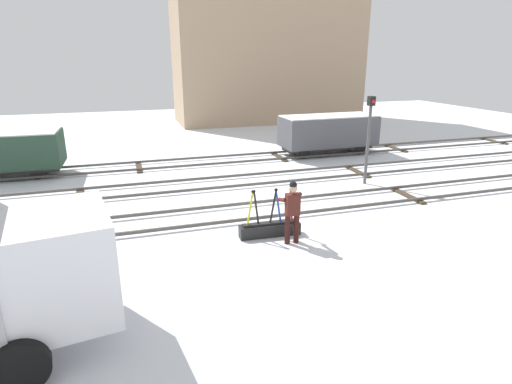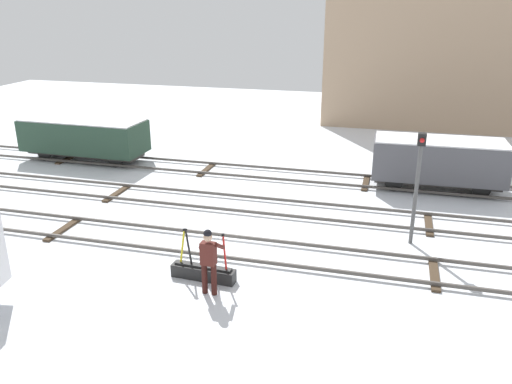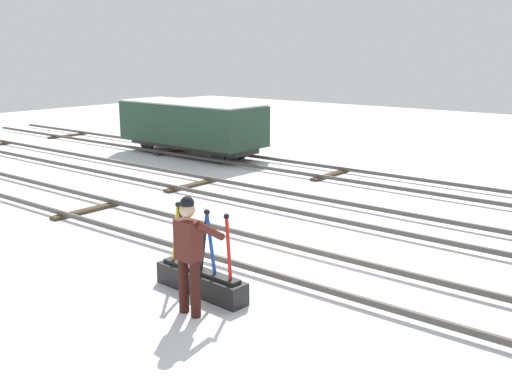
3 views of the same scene
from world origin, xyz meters
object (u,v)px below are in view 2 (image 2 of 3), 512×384
Objects in this scene: rail_worker at (209,257)px; freight_car_mid_siding at (84,136)px; switch_lever_frame at (203,271)px; signal_post at (418,177)px; freight_car_near_switch at (438,161)px.

freight_car_mid_siding reaches higher than rail_worker.
switch_lever_frame is at bearing -43.11° from freight_car_mid_siding.
signal_post reaches higher than switch_lever_frame.
rail_worker is 0.51× the size of signal_post.
freight_car_mid_siding is at bearing 137.97° from rail_worker.
switch_lever_frame is 1.09m from rail_worker.
freight_car_near_switch is (6.50, 9.18, 0.96)m from switch_lever_frame.
rail_worker is at bearing -123.01° from freight_car_near_switch.
signal_post is at bearing -101.85° from freight_car_near_switch.
rail_worker is 11.55m from freight_car_near_switch.
signal_post is (5.07, 4.43, 1.16)m from rail_worker.
rail_worker is at bearing -43.78° from freight_car_mid_siding.
rail_worker is 0.31× the size of freight_car_mid_siding.
signal_post is at bearing 44.23° from rail_worker.
freight_car_near_switch is at bearing 1.35° from freight_car_mid_siding.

